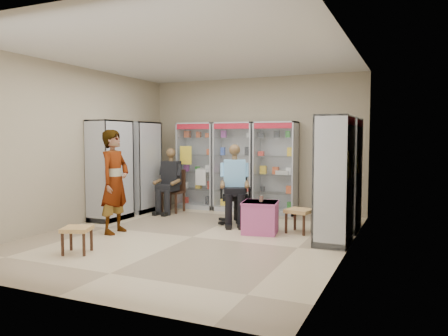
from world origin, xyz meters
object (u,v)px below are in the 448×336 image
at_px(cabinet_left_near, 110,170).
at_px(woven_stool_b, 77,240).
at_px(cabinet_back_right, 276,168).
at_px(office_chair, 236,194).
at_px(cabinet_back_mid, 235,167).
at_px(seated_shopkeeper, 235,187).
at_px(cabinet_back_left, 198,166).
at_px(cabinet_right_near, 334,180).
at_px(cabinet_left_far, 142,167).
at_px(wooden_chair, 173,191).
at_px(pink_trunk, 260,217).
at_px(woven_stool_a, 299,221).
at_px(standing_man, 115,182).
at_px(cabinet_right_far, 345,174).

distance_m(cabinet_left_near, woven_stool_b, 2.70).
xyz_separation_m(cabinet_back_right, office_chair, (-0.38, -1.38, -0.44)).
relative_size(cabinet_back_mid, seated_shopkeeper, 1.40).
xyz_separation_m(cabinet_back_left, cabinet_right_near, (3.53, -2.23, 0.00)).
bearing_deg(woven_stool_b, cabinet_left_far, 109.58).
bearing_deg(seated_shopkeeper, cabinet_left_far, 145.56).
xyz_separation_m(cabinet_left_far, wooden_chair, (0.68, 0.20, -0.53)).
height_order(cabinet_back_left, seated_shopkeeper, cabinet_back_left).
distance_m(cabinet_back_right, office_chair, 1.49).
bearing_deg(pink_trunk, cabinet_right_near, -10.15).
xyz_separation_m(cabinet_left_far, seated_shopkeeper, (2.45, -0.50, -0.28)).
bearing_deg(cabinet_left_near, cabinet_back_right, 125.65).
bearing_deg(cabinet_back_left, seated_shopkeeper, -43.15).
xyz_separation_m(wooden_chair, woven_stool_a, (3.10, -0.97, -0.26)).
bearing_deg(cabinet_left_far, cabinet_back_right, 108.19).
xyz_separation_m(cabinet_left_near, wooden_chair, (0.68, 1.30, -0.53)).
bearing_deg(wooden_chair, cabinet_back_left, 71.10).
distance_m(cabinet_back_mid, cabinet_left_near, 2.77).
xyz_separation_m(cabinet_left_near, seated_shopkeeper, (2.45, 0.60, -0.28)).
bearing_deg(seated_shopkeeper, cabinet_back_mid, 88.91).
height_order(cabinet_left_near, standing_man, cabinet_left_near).
height_order(cabinet_back_left, woven_stool_b, cabinet_back_left).
distance_m(cabinet_left_far, office_chair, 2.53).
height_order(cabinet_left_far, seated_shopkeeper, cabinet_left_far).
xyz_separation_m(office_chair, seated_shopkeeper, (0.00, -0.05, 0.15)).
bearing_deg(seated_shopkeeper, cabinet_right_far, -14.51).
height_order(seated_shopkeeper, standing_man, standing_man).
bearing_deg(cabinet_back_mid, wooden_chair, -148.69).
bearing_deg(cabinet_right_near, standing_man, 101.99).
height_order(cabinet_back_right, woven_stool_a, cabinet_back_right).
bearing_deg(wooden_chair, cabinet_left_far, -163.61).
distance_m(cabinet_back_mid, woven_stool_a, 2.67).
bearing_deg(cabinet_right_near, wooden_chair, 68.36).
distance_m(cabinet_back_right, standing_man, 3.59).
height_order(cabinet_back_mid, cabinet_right_near, same).
height_order(cabinet_back_right, woven_stool_b, cabinet_back_right).
xyz_separation_m(cabinet_back_left, seated_shopkeeper, (1.52, -1.43, -0.28)).
relative_size(cabinet_back_right, cabinet_left_near, 1.00).
xyz_separation_m(cabinet_back_mid, cabinet_left_far, (-1.88, -0.93, 0.00)).
height_order(cabinet_back_mid, pink_trunk, cabinet_back_mid).
bearing_deg(woven_stool_a, wooden_chair, 162.67).
relative_size(cabinet_left_far, office_chair, 1.78).
relative_size(office_chair, woven_stool_b, 2.96).
bearing_deg(cabinet_right_near, cabinet_back_mid, 49.16).
height_order(cabinet_right_near, cabinet_left_near, same).
xyz_separation_m(cabinet_back_right, wooden_chair, (-2.15, -0.73, -0.53)).
relative_size(seated_shopkeeper, pink_trunk, 2.50).
xyz_separation_m(cabinet_back_left, cabinet_left_far, (-0.93, -0.93, 0.00)).
bearing_deg(cabinet_right_near, woven_stool_b, 122.51).
xyz_separation_m(cabinet_back_left, cabinet_right_far, (3.53, -1.13, 0.00)).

